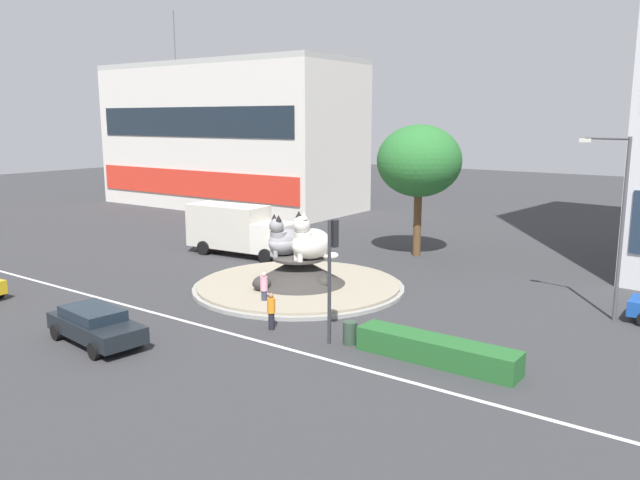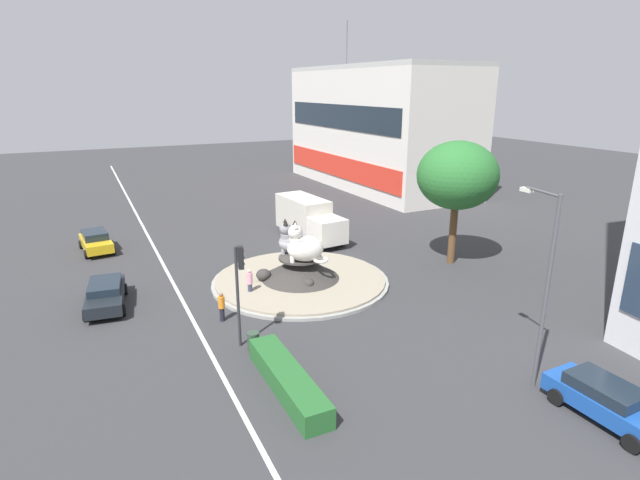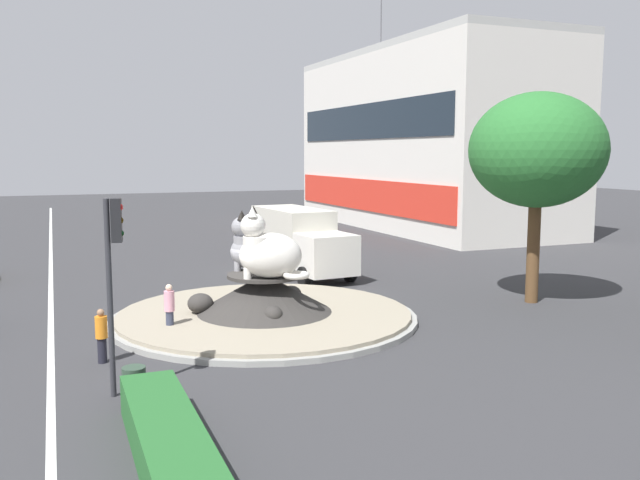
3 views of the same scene
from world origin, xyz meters
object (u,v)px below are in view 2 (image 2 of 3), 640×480
cat_statue_grey (292,241)px  traffic_light_mast (239,278)px  sedan_on_far_lane (608,400)px  hatchback_near_shophouse (105,294)px  parked_car_right (96,241)px  delivery_box_truck (308,218)px  broadleaf_tree_behind_island (457,176)px  cat_statue_white (303,247)px  shophouse_block (377,127)px  streetlight_arm (544,279)px  pedestrian_orange_shirt (222,306)px  pedestrian_pink_shirt (250,282)px  litter_bin (253,341)px

cat_statue_grey → traffic_light_mast: (6.87, -5.45, 0.93)m
sedan_on_far_lane → hatchback_near_shophouse: sedan_on_far_lane is taller
parked_car_right → delivery_box_truck: 15.89m
delivery_box_truck → broadleaf_tree_behind_island: bearing=29.4°
cat_statue_white → broadleaf_tree_behind_island: bearing=-161.7°
broadleaf_tree_behind_island → shophouse_block: bearing=158.7°
shophouse_block → streetlight_arm: 42.88m
streetlight_arm → shophouse_block: bearing=-13.0°
cat_statue_grey → pedestrian_orange_shirt: size_ratio=1.45×
streetlight_arm → pedestrian_pink_shirt: size_ratio=4.73×
traffic_light_mast → litter_bin: bearing=-54.7°
pedestrian_orange_shirt → cat_statue_white: bearing=55.2°
shophouse_block → pedestrian_pink_shirt: (25.83, -24.56, -6.09)m
pedestrian_pink_shirt → parked_car_right: 14.89m
traffic_light_mast → hatchback_near_shophouse: 9.60m
cat_statue_grey → streetlight_arm: size_ratio=0.29×
cat_statue_grey → pedestrian_pink_shirt: 3.99m
shophouse_block → broadleaf_tree_behind_island: (26.31, -10.28, -0.95)m
cat_statue_grey → broadleaf_tree_behind_island: broadleaf_tree_behind_island is taller
sedan_on_far_lane → traffic_light_mast: bearing=-138.4°
parked_car_right → delivery_box_truck: delivery_box_truck is taller
cat_statue_grey → litter_bin: cat_statue_grey is taller
pedestrian_orange_shirt → delivery_box_truck: (-11.35, 10.09, 0.87)m
cat_statue_grey → shophouse_block: size_ratio=0.09×
cat_statue_grey → shophouse_block: (-24.30, 21.23, 4.50)m
traffic_light_mast → pedestrian_orange_shirt: 3.91m
traffic_light_mast → shophouse_block: size_ratio=0.18×
broadleaf_tree_behind_island → hatchback_near_shophouse: size_ratio=1.73×
broadleaf_tree_behind_island → hatchback_near_shophouse: 22.63m
pedestrian_orange_shirt → parked_car_right: (-15.21, -5.30, -0.03)m
cat_statue_white → pedestrian_orange_shirt: (2.25, -5.63, -1.77)m
delivery_box_truck → litter_bin: 17.81m
shophouse_block → delivery_box_truck: 24.38m
cat_statue_grey → pedestrian_pink_shirt: bearing=42.9°
cat_statue_white → traffic_light_mast: size_ratio=0.52×
pedestrian_orange_shirt → delivery_box_truck: bearing=81.7°
hatchback_near_shophouse → cat_statue_white: bearing=85.2°
pedestrian_orange_shirt → sedan_on_far_lane: 17.40m
sedan_on_far_lane → delivery_box_truck: 25.26m
cat_statue_grey → shophouse_block: 32.58m
pedestrian_orange_shirt → broadleaf_tree_behind_island: bearing=40.0°
delivery_box_truck → litter_bin: size_ratio=8.48×
pedestrian_orange_shirt → pedestrian_pink_shirt: pedestrian_pink_shirt is taller
streetlight_arm → sedan_on_far_lane: streetlight_arm is taller
broadleaf_tree_behind_island → traffic_light_mast: bearing=-73.5°
shophouse_block → hatchback_near_shophouse: bearing=-54.5°
cat_statue_grey → litter_bin: (7.54, -5.14, -2.03)m
delivery_box_truck → litter_bin: delivery_box_truck is taller
sedan_on_far_lane → parked_car_right: size_ratio=1.04×
broadleaf_tree_behind_island → litter_bin: bearing=-71.0°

